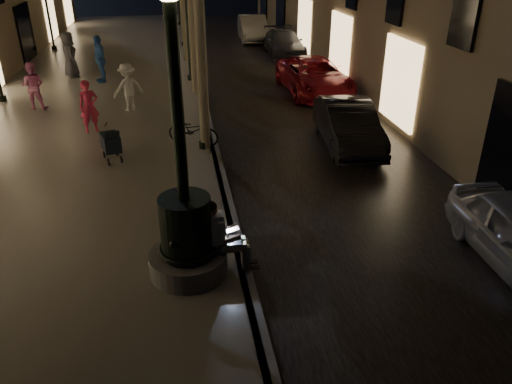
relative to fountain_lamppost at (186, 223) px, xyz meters
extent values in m
plane|color=black|center=(1.00, 13.00, -1.21)|extent=(120.00, 120.00, 0.00)
cube|color=black|center=(4.00, 13.00, -1.20)|extent=(6.00, 45.00, 0.02)
cube|color=slate|center=(-3.00, 13.00, -1.11)|extent=(8.00, 45.00, 0.20)
cube|color=#59595B|center=(1.00, 13.00, -1.11)|extent=(0.25, 45.00, 0.20)
cylinder|color=#59595B|center=(0.00, 0.00, -0.81)|extent=(1.40, 1.40, 0.40)
cylinder|color=black|center=(0.00, 0.00, -0.06)|extent=(0.90, 0.90, 1.10)
torus|color=black|center=(0.00, 0.00, -0.51)|extent=(1.04, 1.04, 0.10)
torus|color=black|center=(0.00, 0.00, 0.34)|extent=(0.89, 0.89, 0.09)
cylinder|color=black|center=(0.00, 0.00, 2.09)|extent=(0.20, 0.20, 3.20)
cube|color=tan|center=(0.55, 0.00, -0.52)|extent=(0.38, 0.25, 0.19)
cube|color=silver|center=(0.49, 0.00, -0.16)|extent=(0.47, 0.27, 0.60)
sphere|color=tan|center=(0.46, 0.00, 0.23)|extent=(0.22, 0.22, 0.22)
sphere|color=black|center=(0.44, 0.00, 0.27)|extent=(0.22, 0.22, 0.22)
cube|color=tan|center=(0.80, -0.09, -0.52)|extent=(0.49, 0.14, 0.15)
cube|color=tan|center=(0.80, 0.09, -0.52)|extent=(0.49, 0.14, 0.15)
cube|color=tan|center=(1.04, -0.09, -0.76)|extent=(0.14, 0.13, 0.49)
cube|color=tan|center=(1.04, 0.09, -0.76)|extent=(0.14, 0.13, 0.49)
cube|color=black|center=(1.14, -0.09, -1.00)|extent=(0.27, 0.11, 0.03)
cube|color=black|center=(1.14, 0.09, -1.00)|extent=(0.27, 0.11, 0.03)
cube|color=black|center=(0.82, 0.00, -0.43)|extent=(0.25, 0.35, 0.02)
cube|color=black|center=(0.66, 0.00, -0.32)|extent=(0.09, 0.35, 0.23)
cube|color=#B2D8FF|center=(0.67, 0.00, -0.32)|extent=(0.07, 0.32, 0.19)
cylinder|color=#6B604C|center=(0.75, 6.00, 1.49)|extent=(0.28, 0.28, 5.00)
cylinder|color=#6B604C|center=(0.80, 12.00, 1.54)|extent=(0.28, 0.28, 5.10)
cylinder|color=#6B604C|center=(0.70, 18.00, 1.44)|extent=(0.28, 0.28, 4.90)
cylinder|color=black|center=(0.70, 6.00, -0.91)|extent=(0.28, 0.28, 0.20)
cylinder|color=black|center=(0.70, 6.00, 1.19)|extent=(0.12, 0.12, 4.40)
cylinder|color=black|center=(0.70, 14.00, -0.91)|extent=(0.28, 0.28, 0.20)
cylinder|color=black|center=(0.70, 14.00, 1.19)|extent=(0.12, 0.12, 4.40)
cylinder|color=black|center=(0.70, 22.00, -0.91)|extent=(0.28, 0.28, 0.20)
cylinder|color=black|center=(0.70, 22.00, 1.19)|extent=(0.12, 0.12, 4.40)
cylinder|color=black|center=(0.70, 30.00, -0.91)|extent=(0.28, 0.28, 0.20)
cylinder|color=black|center=(-6.40, 12.00, -0.91)|extent=(0.28, 0.28, 0.20)
cylinder|color=black|center=(-6.40, 22.00, -0.91)|extent=(0.28, 0.28, 0.20)
cylinder|color=black|center=(-6.40, 22.00, 1.19)|extent=(0.12, 0.12, 4.40)
cube|color=black|center=(-1.82, 5.49, -0.49)|extent=(0.62, 0.81, 0.43)
cube|color=black|center=(-1.72, 5.17, -0.20)|extent=(0.41, 0.27, 0.28)
cylinder|color=black|center=(-1.90, 5.17, -0.92)|extent=(0.09, 0.19, 0.19)
cylinder|color=black|center=(-1.57, 5.27, -0.92)|extent=(0.09, 0.19, 0.19)
cylinder|color=black|center=(-2.06, 5.72, -0.92)|extent=(0.09, 0.19, 0.19)
cylinder|color=black|center=(-1.74, 5.82, -0.92)|extent=(0.09, 0.19, 0.19)
cylinder|color=black|center=(-1.93, 5.86, -0.10)|extent=(0.15, 0.42, 0.26)
imported|color=black|center=(5.00, 6.00, -0.54)|extent=(1.78, 4.18, 1.34)
imported|color=maroon|center=(5.55, 11.78, -0.52)|extent=(2.36, 4.99, 1.38)
imported|color=#2E2E33|center=(5.95, 19.33, -0.56)|extent=(1.97, 4.54, 1.30)
imported|color=#B0B0AB|center=(5.00, 23.97, -0.46)|extent=(1.83, 4.62, 1.49)
imported|color=#CE294B|center=(-2.65, 7.96, -0.21)|extent=(0.67, 0.54, 1.61)
imported|color=pink|center=(-4.91, 10.78, -0.19)|extent=(0.85, 0.69, 1.65)
imported|color=silver|center=(-1.61, 10.01, -0.19)|extent=(1.22, 1.01, 1.64)
imported|color=#2A589C|center=(-3.01, 14.30, -0.05)|extent=(0.86, 1.22, 1.92)
imported|color=#2D2D32|center=(-4.39, 15.38, -0.05)|extent=(0.90, 1.09, 1.92)
imported|color=black|center=(0.43, 6.39, -0.59)|extent=(1.67, 1.22, 0.84)
camera|label=1|loc=(-0.01, -7.52, 4.34)|focal=35.00mm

